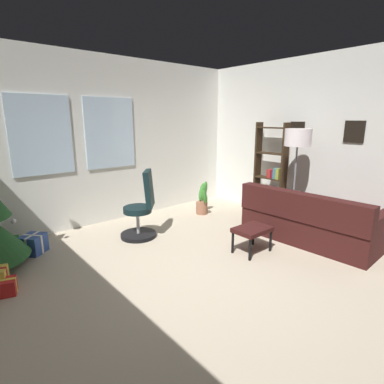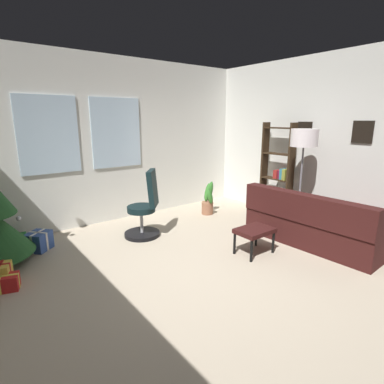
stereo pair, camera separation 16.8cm
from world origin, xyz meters
TOP-DOWN VIEW (x-y plane):
  - ground_plane at (0.00, 0.00)m, footprint 5.59×5.35m
  - wall_back_with_windows at (-0.02, 2.72)m, footprint 5.59×0.12m
  - wall_right_with_frames at (2.85, -0.00)m, footprint 0.12×5.35m
  - couch at (2.11, -0.29)m, footprint 1.73×1.99m
  - footstool at (0.95, 0.12)m, footprint 0.51×0.37m
  - gift_box_green at (-1.61, 2.42)m, footprint 0.26×0.39m
  - gift_box_blue at (-1.40, 2.07)m, footprint 0.40×0.40m
  - office_chair at (0.07, 1.60)m, footprint 0.60×0.59m
  - bookshelf at (2.58, 1.01)m, footprint 0.18×0.64m
  - floor_lamp at (2.29, 0.32)m, footprint 0.43×0.43m
  - potted_plant at (1.62, 1.88)m, footprint 0.33×0.33m

SIDE VIEW (x-z plane):
  - ground_plane at x=0.00m, z-range -0.10..0.00m
  - gift_box_green at x=-1.61m, z-range 0.00..0.15m
  - gift_box_blue at x=-1.40m, z-range 0.00..0.27m
  - potted_plant at x=1.62m, z-range -0.07..0.58m
  - couch at x=2.11m, z-range -0.12..0.68m
  - footstool at x=0.95m, z-range 0.13..0.49m
  - office_chair at x=0.07m, z-range -0.12..0.95m
  - bookshelf at x=2.58m, z-range -0.11..1.66m
  - wall_right_with_frames at x=2.85m, z-range 0.00..2.88m
  - wall_back_with_windows at x=-0.02m, z-range 0.01..2.89m
  - floor_lamp at x=2.29m, z-range 0.61..2.29m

